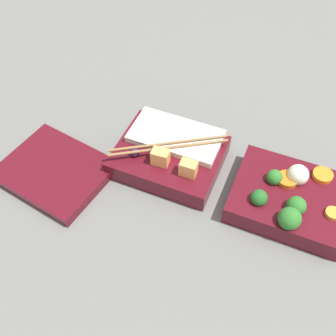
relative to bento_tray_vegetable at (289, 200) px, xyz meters
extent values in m
plane|color=slate|center=(0.12, -0.01, -0.02)|extent=(3.00, 3.00, 0.00)
cube|color=#510F19|center=(0.00, 0.00, 0.00)|extent=(0.18, 0.15, 0.04)
sphere|color=#2D7028|center=(-0.01, 0.05, 0.02)|extent=(0.04, 0.04, 0.04)
sphere|color=#2D7028|center=(0.03, -0.02, 0.02)|extent=(0.03, 0.03, 0.03)
sphere|color=#236023|center=(0.04, 0.03, 0.02)|extent=(0.03, 0.03, 0.03)
sphere|color=#2D7028|center=(-0.01, 0.02, 0.02)|extent=(0.03, 0.03, 0.03)
cylinder|color=orange|center=(-0.07, 0.01, 0.02)|extent=(0.03, 0.03, 0.01)
cylinder|color=orange|center=(-0.04, -0.06, 0.02)|extent=(0.04, 0.04, 0.01)
cylinder|color=orange|center=(0.01, -0.02, 0.02)|extent=(0.05, 0.05, 0.01)
sphere|color=beige|center=(0.00, -0.04, 0.02)|extent=(0.04, 0.04, 0.04)
cube|color=#510F19|center=(0.21, -0.01, 0.00)|extent=(0.18, 0.15, 0.04)
cube|color=silver|center=(0.21, -0.04, 0.02)|extent=(0.16, 0.09, 0.01)
cube|color=#F4A356|center=(0.17, 0.02, 0.03)|extent=(0.03, 0.02, 0.03)
cube|color=#F4A356|center=(0.22, 0.02, 0.03)|extent=(0.03, 0.02, 0.03)
sphere|color=#381942|center=(0.26, 0.02, 0.02)|extent=(0.02, 0.02, 0.02)
cylinder|color=olive|center=(0.22, -0.02, 0.03)|extent=(0.18, 0.11, 0.01)
cylinder|color=olive|center=(0.21, -0.01, 0.03)|extent=(0.18, 0.11, 0.01)
cube|color=#510F19|center=(0.39, 0.09, -0.01)|extent=(0.20, 0.17, 0.02)
camera|label=1|loc=(0.04, 0.40, 0.53)|focal=42.00mm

